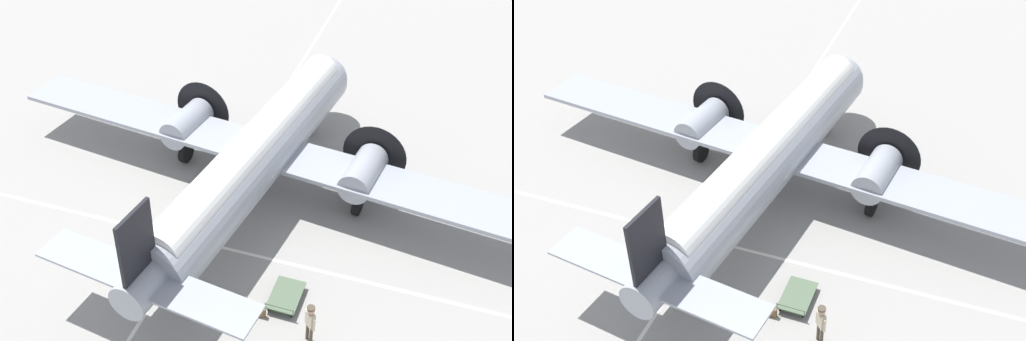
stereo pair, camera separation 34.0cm
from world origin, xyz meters
TOP-DOWN VIEW (x-y plane):
  - ground_plane at (0.00, 0.00)m, footprint 300.00×300.00m
  - apron_line_eastwest at (0.00, -3.63)m, footprint 120.00×0.16m
  - apron_line_northsouth at (-1.80, 0.00)m, footprint 0.16×120.00m
  - airliner_main at (0.06, 0.43)m, footprint 27.42×19.62m
  - crew_foreground at (4.58, -7.28)m, footprint 0.47×0.47m
  - suitcase_near_door at (2.44, -6.72)m, footprint 0.49×0.15m
  - baggage_cart at (3.19, -5.66)m, footprint 1.19×1.84m
  - traffic_cone at (-0.78, -3.68)m, footprint 0.39×0.39m

SIDE VIEW (x-z plane):
  - ground_plane at x=0.00m, z-range 0.00..0.00m
  - apron_line_eastwest at x=0.00m, z-range 0.00..0.01m
  - apron_line_northsouth at x=-1.80m, z-range 0.00..0.01m
  - suitcase_near_door at x=2.44m, z-range -0.02..0.45m
  - traffic_cone at x=-0.78m, z-range -0.02..0.50m
  - baggage_cart at x=3.19m, z-range 0.00..0.56m
  - crew_foreground at x=4.58m, z-range 0.24..2.08m
  - airliner_main at x=0.06m, z-range -0.40..5.55m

